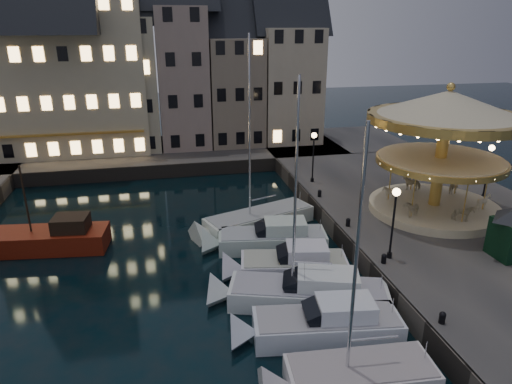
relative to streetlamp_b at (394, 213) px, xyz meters
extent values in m
plane|color=black|center=(-7.20, -1.00, -4.02)|extent=(160.00, 160.00, 0.00)
cube|color=#474442|center=(6.80, 5.00, -3.37)|extent=(16.00, 56.00, 1.30)
cube|color=#474442|center=(-15.20, 27.00, -3.37)|extent=(44.00, 12.00, 1.30)
cube|color=#47423A|center=(-1.20, 5.00, -3.37)|extent=(0.15, 44.00, 1.30)
cube|color=#47423A|center=(-13.20, 21.00, -3.37)|extent=(48.00, 0.15, 1.30)
cylinder|color=black|center=(0.00, 0.00, -2.57)|extent=(0.28, 0.28, 0.30)
cylinder|color=black|center=(0.00, 0.00, -0.82)|extent=(0.12, 0.12, 3.80)
sphere|color=#FFD18C|center=(0.00, 0.00, 1.23)|extent=(0.44, 0.44, 0.44)
cylinder|color=black|center=(0.00, 13.50, -2.57)|extent=(0.28, 0.28, 0.30)
cylinder|color=black|center=(0.00, 13.50, -0.82)|extent=(0.12, 0.12, 3.80)
sphere|color=#FFD18C|center=(0.00, 13.50, 1.23)|extent=(0.44, 0.44, 0.44)
cylinder|color=black|center=(11.30, 7.00, -2.57)|extent=(0.28, 0.28, 0.30)
cylinder|color=black|center=(11.30, 7.00, -0.82)|extent=(0.12, 0.12, 3.80)
sphere|color=#FFD18C|center=(11.30, 7.00, 1.23)|extent=(0.44, 0.44, 0.44)
cylinder|color=black|center=(-0.60, -6.00, -2.52)|extent=(0.28, 0.28, 0.40)
sphere|color=black|center=(-0.60, -6.00, -2.30)|extent=(0.30, 0.30, 0.30)
cylinder|color=black|center=(-0.60, -0.50, -2.52)|extent=(0.28, 0.28, 0.40)
sphere|color=black|center=(-0.60, -0.50, -2.30)|extent=(0.30, 0.30, 0.30)
cylinder|color=black|center=(-0.60, 4.50, -2.52)|extent=(0.28, 0.28, 0.40)
sphere|color=black|center=(-0.60, 4.50, -2.30)|extent=(0.30, 0.30, 0.30)
cylinder|color=black|center=(-0.60, 10.00, -2.52)|extent=(0.28, 0.28, 0.40)
sphere|color=black|center=(-0.60, 10.00, -2.30)|extent=(0.30, 0.30, 0.30)
cube|color=slate|center=(-26.70, 29.00, 2.78)|extent=(5.00, 8.00, 11.00)
cube|color=slate|center=(-21.25, 29.00, 3.28)|extent=(5.60, 8.00, 12.00)
cube|color=#ADA488|center=(-15.20, 29.00, 3.78)|extent=(6.20, 8.00, 13.00)
cube|color=gray|center=(-9.45, 29.00, 4.28)|extent=(5.00, 8.00, 14.00)
cube|color=gray|center=(-4.00, 29.00, 2.78)|extent=(5.60, 8.00, 11.00)
cube|color=tan|center=(2.05, 29.00, 3.28)|extent=(6.20, 8.00, 12.00)
cube|color=#BFB493|center=(-21.20, 29.00, 4.78)|extent=(16.00, 9.00, 15.00)
cube|color=silver|center=(-5.09, -7.56, -3.57)|extent=(6.00, 2.66, 1.30)
cube|color=gray|center=(-5.09, -7.56, -2.90)|extent=(5.69, 2.46, 0.10)
cylinder|color=silver|center=(-5.67, -7.52, 2.20)|extent=(0.14, 0.14, 10.24)
cube|color=silver|center=(-5.27, -4.27, -3.57)|extent=(7.00, 3.12, 1.30)
cube|color=gray|center=(-5.27, -4.27, -2.90)|extent=(6.64, 2.90, 0.10)
cube|color=silver|center=(-4.47, -4.38, -2.47)|extent=(2.77, 2.01, 0.80)
cube|color=black|center=(-5.81, -4.20, -2.57)|extent=(1.35, 1.71, 0.93)
cube|color=silver|center=(-5.31, -1.61, -3.57)|extent=(8.41, 4.71, 1.30)
cube|color=#908F9C|center=(-5.31, -1.61, -2.90)|extent=(7.97, 4.40, 0.10)
cube|color=silver|center=(-4.38, -1.90, -2.47)|extent=(3.46, 2.63, 0.80)
cube|color=black|center=(-5.92, -1.41, -2.57)|extent=(1.77, 1.99, 1.01)
cylinder|color=silver|center=(-6.08, -1.36, 2.52)|extent=(0.14, 0.14, 10.87)
cube|color=silver|center=(-5.18, 1.35, -3.57)|extent=(6.37, 3.41, 1.30)
cube|color=gray|center=(-5.18, 1.35, -2.90)|extent=(6.04, 3.17, 0.10)
cube|color=silver|center=(-4.47, 1.22, -2.47)|extent=(2.58, 2.14, 0.80)
cube|color=black|center=(-5.66, 1.44, -2.57)|extent=(1.34, 1.79, 0.88)
cube|color=silver|center=(-5.57, 4.93, -3.57)|extent=(7.12, 3.27, 1.30)
cube|color=gray|center=(-5.57, 4.93, -2.90)|extent=(6.76, 3.04, 0.10)
cube|color=silver|center=(-4.76, 4.81, -2.47)|extent=(2.83, 2.08, 0.80)
cube|color=black|center=(-6.12, 5.01, -2.57)|extent=(1.39, 1.75, 0.93)
cube|color=silver|center=(-5.65, 8.40, -3.57)|extent=(8.30, 4.92, 1.30)
cube|color=gray|center=(-5.65, 8.40, -2.90)|extent=(7.86, 4.60, 0.10)
cylinder|color=silver|center=(-6.40, 8.13, 2.45)|extent=(0.14, 0.14, 10.73)
cube|color=maroon|center=(-19.63, 7.83, -3.47)|extent=(7.50, 3.33, 1.50)
cube|color=black|center=(-18.14, 7.65, -2.27)|extent=(2.32, 1.98, 0.97)
cylinder|color=black|center=(-20.63, 7.94, -0.52)|extent=(0.12, 0.12, 4.36)
cylinder|color=#C6B992|center=(6.24, 5.57, -2.44)|extent=(8.85, 8.85, 0.55)
cylinder|color=gold|center=(6.24, 5.57, 1.26)|extent=(0.77, 0.77, 6.86)
cylinder|color=#C6B992|center=(6.24, 5.57, 1.15)|extent=(8.18, 8.18, 0.20)
cylinder|color=gold|center=(6.24, 5.57, 0.95)|extent=(8.49, 8.49, 0.39)
cone|color=#C6B992|center=(6.24, 5.57, 4.80)|extent=(10.17, 10.17, 1.77)
cylinder|color=gold|center=(6.24, 5.57, 3.86)|extent=(10.17, 10.17, 0.55)
sphere|color=gold|center=(6.24, 5.57, 5.91)|extent=(0.55, 0.55, 0.55)
imported|color=#C6B992|center=(9.20, 6.48, -1.61)|extent=(1.85, 1.34, 1.11)
cube|color=black|center=(6.67, -1.29, -1.60)|extent=(1.89, 1.89, 2.22)
camera|label=1|loc=(-12.16, -20.78, 9.70)|focal=32.00mm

